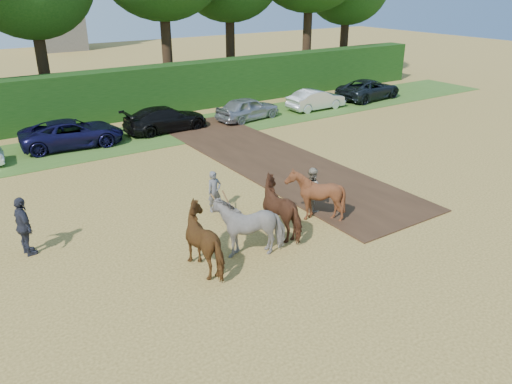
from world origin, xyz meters
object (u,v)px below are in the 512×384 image
spectator_far (24,227)px  plough_team (266,215)px  parked_cars (187,117)px  spectator_near (312,189)px

spectator_far → plough_team: spectator_far is taller
spectator_far → parked_cars: (10.54, 10.10, -0.26)m
parked_cars → spectator_far: bearing=-136.2°
spectator_near → parked_cars: 12.51m
spectator_far → parked_cars: 14.60m
spectator_far → parked_cars: spectator_far is taller
spectator_far → parked_cars: size_ratio=0.05×
spectator_near → plough_team: 2.97m
spectator_near → parked_cars: size_ratio=0.05×
parked_cars → spectator_near: bearing=-94.9°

